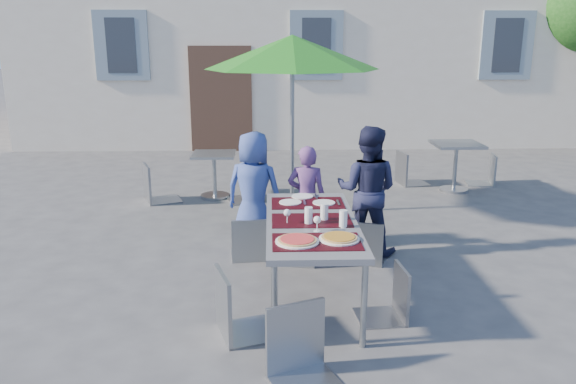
{
  "coord_description": "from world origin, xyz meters",
  "views": [
    {
      "loc": [
        -0.97,
        -4.49,
        2.29
      ],
      "look_at": [
        -0.79,
        1.14,
        0.77
      ],
      "focal_mm": 35.0,
      "sensor_mm": 36.0,
      "label": 1
    }
  ],
  "objects_px": {
    "child_0": "(254,190)",
    "bg_chair_r_1": "(488,151)",
    "chair_0": "(249,213)",
    "chair_1": "(295,211)",
    "pizza_near_right": "(339,238)",
    "cafe_table_1": "(456,158)",
    "pizza_near_left": "(297,240)",
    "patio_umbrella": "(292,54)",
    "child_1": "(307,198)",
    "bg_chair_l_0": "(154,160)",
    "chair_4": "(392,263)",
    "dining_table": "(311,226)",
    "cafe_table_0": "(214,169)",
    "child_2": "(367,190)",
    "bg_chair_r_0": "(251,160)",
    "chair_5": "(302,301)",
    "chair_3": "(236,264)",
    "bg_chair_l_1": "(409,148)",
    "chair_2": "(367,216)"
  },
  "relations": [
    {
      "from": "chair_2",
      "to": "chair_5",
      "type": "bearing_deg",
      "value": -110.62
    },
    {
      "from": "bg_chair_r_0",
      "to": "patio_umbrella",
      "type": "bearing_deg",
      "value": -49.58
    },
    {
      "from": "pizza_near_right",
      "to": "child_0",
      "type": "height_order",
      "value": "child_0"
    },
    {
      "from": "cafe_table_0",
      "to": "pizza_near_right",
      "type": "bearing_deg",
      "value": -70.97
    },
    {
      "from": "child_1",
      "to": "chair_1",
      "type": "bearing_deg",
      "value": 82.75
    },
    {
      "from": "chair_1",
      "to": "bg_chair_r_0",
      "type": "xyz_separation_m",
      "value": [
        -0.55,
        2.49,
        0.03
      ]
    },
    {
      "from": "pizza_near_left",
      "to": "chair_5",
      "type": "bearing_deg",
      "value": -89.98
    },
    {
      "from": "child_2",
      "to": "chair_4",
      "type": "height_order",
      "value": "child_2"
    },
    {
      "from": "chair_4",
      "to": "cafe_table_0",
      "type": "distance_m",
      "value": 4.34
    },
    {
      "from": "cafe_table_1",
      "to": "chair_2",
      "type": "bearing_deg",
      "value": -123.07
    },
    {
      "from": "pizza_near_left",
      "to": "pizza_near_right",
      "type": "height_order",
      "value": "same"
    },
    {
      "from": "patio_umbrella",
      "to": "cafe_table_1",
      "type": "xyz_separation_m",
      "value": [
        2.6,
        1.1,
        -1.6
      ]
    },
    {
      "from": "dining_table",
      "to": "cafe_table_0",
      "type": "distance_m",
      "value": 3.73
    },
    {
      "from": "pizza_near_left",
      "to": "cafe_table_1",
      "type": "distance_m",
      "value": 5.07
    },
    {
      "from": "pizza_near_left",
      "to": "chair_1",
      "type": "height_order",
      "value": "chair_1"
    },
    {
      "from": "child_1",
      "to": "bg_chair_r_0",
      "type": "height_order",
      "value": "child_1"
    },
    {
      "from": "chair_1",
      "to": "pizza_near_right",
      "type": "bearing_deg",
      "value": -77.82
    },
    {
      "from": "dining_table",
      "to": "bg_chair_l_1",
      "type": "distance_m",
      "value": 4.62
    },
    {
      "from": "dining_table",
      "to": "cafe_table_0",
      "type": "bearing_deg",
      "value": 108.91
    },
    {
      "from": "child_0",
      "to": "bg_chair_r_1",
      "type": "relative_size",
      "value": 1.42
    },
    {
      "from": "patio_umbrella",
      "to": "bg_chair_r_0",
      "type": "xyz_separation_m",
      "value": [
        -0.58,
        0.68,
        -1.52
      ]
    },
    {
      "from": "bg_chair_r_1",
      "to": "cafe_table_1",
      "type": "bearing_deg",
      "value": -147.38
    },
    {
      "from": "patio_umbrella",
      "to": "cafe_table_1",
      "type": "bearing_deg",
      "value": 22.9
    },
    {
      "from": "pizza_near_right",
      "to": "cafe_table_1",
      "type": "distance_m",
      "value": 4.86
    },
    {
      "from": "dining_table",
      "to": "pizza_near_left",
      "type": "relative_size",
      "value": 5.3
    },
    {
      "from": "pizza_near_left",
      "to": "chair_2",
      "type": "bearing_deg",
      "value": 60.41
    },
    {
      "from": "pizza_near_left",
      "to": "child_0",
      "type": "relative_size",
      "value": 0.26
    },
    {
      "from": "child_1",
      "to": "chair_1",
      "type": "relative_size",
      "value": 1.2
    },
    {
      "from": "chair_1",
      "to": "bg_chair_r_1",
      "type": "xyz_separation_m",
      "value": [
        3.3,
        3.33,
        -0.03
      ]
    },
    {
      "from": "patio_umbrella",
      "to": "bg_chair_l_0",
      "type": "xyz_separation_m",
      "value": [
        -1.99,
        0.66,
        -1.5
      ]
    },
    {
      "from": "bg_chair_r_0",
      "to": "bg_chair_l_1",
      "type": "xyz_separation_m",
      "value": [
        2.55,
        0.89,
        -0.01
      ]
    },
    {
      "from": "child_1",
      "to": "chair_2",
      "type": "xyz_separation_m",
      "value": [
        0.6,
        -0.46,
        -0.07
      ]
    },
    {
      "from": "child_1",
      "to": "cafe_table_0",
      "type": "xyz_separation_m",
      "value": [
        -1.25,
        2.22,
        -0.16
      ]
    },
    {
      "from": "bg_chair_l_1",
      "to": "bg_chair_r_1",
      "type": "height_order",
      "value": "bg_chair_l_1"
    },
    {
      "from": "chair_4",
      "to": "bg_chair_l_0",
      "type": "bearing_deg",
      "value": 126.16
    },
    {
      "from": "child_0",
      "to": "chair_3",
      "type": "distance_m",
      "value": 2.02
    },
    {
      "from": "pizza_near_right",
      "to": "bg_chair_r_1",
      "type": "distance_m",
      "value": 5.57
    },
    {
      "from": "child_0",
      "to": "chair_3",
      "type": "xyz_separation_m",
      "value": [
        -0.09,
        -2.02,
        -0.06
      ]
    },
    {
      "from": "chair_0",
      "to": "chair_1",
      "type": "height_order",
      "value": "chair_1"
    },
    {
      "from": "chair_0",
      "to": "bg_chair_l_1",
      "type": "relative_size",
      "value": 0.88
    },
    {
      "from": "child_1",
      "to": "chair_3",
      "type": "height_order",
      "value": "child_1"
    },
    {
      "from": "chair_4",
      "to": "chair_5",
      "type": "relative_size",
      "value": 0.86
    },
    {
      "from": "chair_2",
      "to": "patio_umbrella",
      "type": "height_order",
      "value": "patio_umbrella"
    },
    {
      "from": "pizza_near_left",
      "to": "child_2",
      "type": "distance_m",
      "value": 1.93
    },
    {
      "from": "child_0",
      "to": "chair_4",
      "type": "relative_size",
      "value": 1.54
    },
    {
      "from": "pizza_near_left",
      "to": "bg_chair_l_1",
      "type": "xyz_separation_m",
      "value": [
        2.05,
        4.77,
        -0.17
      ]
    },
    {
      "from": "chair_1",
      "to": "chair_4",
      "type": "height_order",
      "value": "chair_1"
    },
    {
      "from": "pizza_near_left",
      "to": "pizza_near_right",
      "type": "distance_m",
      "value": 0.34
    },
    {
      "from": "pizza_near_left",
      "to": "chair_5",
      "type": "height_order",
      "value": "chair_5"
    },
    {
      "from": "bg_chair_r_1",
      "to": "child_0",
      "type": "bearing_deg",
      "value": -143.33
    }
  ]
}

